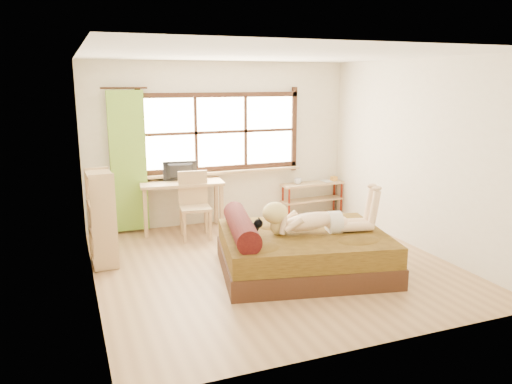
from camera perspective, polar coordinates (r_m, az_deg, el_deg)
name	(u,v)px	position (r m, az deg, el deg)	size (l,w,h in m)	color
floor	(273,265)	(6.70, 1.90, -8.28)	(4.50, 4.50, 0.00)	#9E754C
ceiling	(274,54)	(6.27, 2.09, 15.44)	(4.50, 4.50, 0.00)	white
wall_back	(221,144)	(8.44, -4.04, 5.52)	(4.50, 4.50, 0.00)	silver
wall_front	(376,205)	(4.41, 13.55, -1.42)	(4.50, 4.50, 0.00)	silver
wall_left	(87,176)	(5.85, -18.72, 1.69)	(4.50, 4.50, 0.00)	silver
wall_right	(418,155)	(7.51, 18.02, 4.04)	(4.50, 4.50, 0.00)	silver
window	(221,135)	(8.39, -4.00, 6.57)	(2.80, 0.16, 1.46)	#FFEDBF
curtain	(128,162)	(8.03, -14.40, 3.35)	(0.55, 0.10, 2.20)	olive
bed	(300,250)	(6.41, 5.03, -6.65)	(2.36, 2.03, 0.78)	black
woman	(317,209)	(6.29, 7.01, -1.89)	(1.44, 0.41, 0.62)	beige
kitten	(248,227)	(6.13, -0.92, -3.99)	(0.31, 0.12, 0.25)	black
desk	(182,188)	(8.07, -8.48, 0.44)	(1.36, 0.73, 0.81)	tan
monitor	(181,171)	(8.07, -8.62, 2.35)	(0.54, 0.07, 0.31)	black
chair	(194,201)	(7.79, -7.07, -1.01)	(0.50, 0.50, 1.02)	tan
pipe_shelf	(313,191)	(9.07, 6.56, 0.10)	(1.20, 0.37, 0.67)	tan
cup	(298,181)	(8.88, 4.81, 1.26)	(0.13, 0.13, 0.11)	gray
book	(323,181)	(9.12, 7.63, 1.20)	(0.15, 0.21, 0.02)	gray
bookshelf	(102,218)	(6.81, -17.22, -2.86)	(0.33, 0.56, 1.26)	tan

